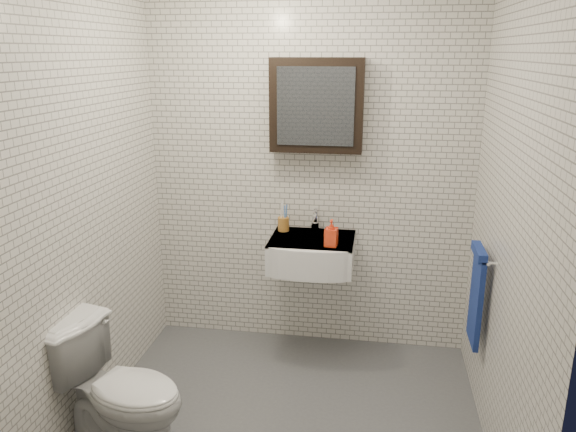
% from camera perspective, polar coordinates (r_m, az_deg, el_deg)
% --- Properties ---
extents(ground, '(2.20, 2.00, 0.01)m').
position_cam_1_polar(ground, '(3.42, -0.23, -20.02)').
color(ground, '#4F5157').
rests_on(ground, ground).
extents(room_shell, '(2.22, 2.02, 2.51)m').
position_cam_1_polar(room_shell, '(2.81, -0.26, 4.68)').
color(room_shell, silver).
rests_on(room_shell, ground).
extents(washbasin, '(0.55, 0.50, 0.20)m').
position_cam_1_polar(washbasin, '(3.70, 2.38, -3.85)').
color(washbasin, white).
rests_on(washbasin, room_shell).
extents(faucet, '(0.06, 0.20, 0.15)m').
position_cam_1_polar(faucet, '(3.84, 2.76, -0.58)').
color(faucet, silver).
rests_on(faucet, washbasin).
extents(mirror_cabinet, '(0.60, 0.15, 0.60)m').
position_cam_1_polar(mirror_cabinet, '(3.68, 2.93, 11.13)').
color(mirror_cabinet, black).
rests_on(mirror_cabinet, room_shell).
extents(towel_rail, '(0.09, 0.30, 0.58)m').
position_cam_1_polar(towel_rail, '(3.39, 18.63, -7.31)').
color(towel_rail, silver).
rests_on(towel_rail, room_shell).
extents(toothbrush_cup, '(0.09, 0.09, 0.21)m').
position_cam_1_polar(toothbrush_cup, '(3.84, -0.47, -0.75)').
color(toothbrush_cup, '#A66D29').
rests_on(toothbrush_cup, washbasin).
extents(soap_bottle, '(0.09, 0.09, 0.17)m').
position_cam_1_polar(soap_bottle, '(3.55, 4.42, -1.73)').
color(soap_bottle, orange).
rests_on(soap_bottle, washbasin).
extents(toilet, '(0.79, 0.57, 0.72)m').
position_cam_1_polar(toilet, '(3.14, -16.67, -16.66)').
color(toilet, white).
rests_on(toilet, ground).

